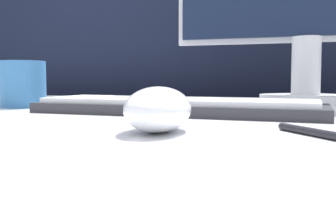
# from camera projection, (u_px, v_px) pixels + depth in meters

# --- Properties ---
(partition_panel) EXTENTS (5.00, 0.03, 1.09)m
(partition_panel) POSITION_uv_depth(u_px,v_px,m) (259.00, 146.00, 1.23)
(partition_panel) COLOR black
(partition_panel) RESTS_ON ground_plane
(computer_mouse_near) EXTENTS (0.08, 0.11, 0.05)m
(computer_mouse_near) POSITION_uv_depth(u_px,v_px,m) (158.00, 109.00, 0.40)
(computer_mouse_near) COLOR white
(computer_mouse_near) RESTS_ON desk
(keyboard) EXTENTS (0.46, 0.16, 0.02)m
(keyboard) POSITION_uv_depth(u_px,v_px,m) (177.00, 106.00, 0.62)
(keyboard) COLOR #28282D
(keyboard) RESTS_ON desk
(mug) EXTENTS (0.08, 0.08, 0.09)m
(mug) POSITION_uv_depth(u_px,v_px,m) (23.00, 84.00, 0.75)
(mug) COLOR teal
(mug) RESTS_ON desk
(pen) EXTENTS (0.10, 0.13, 0.01)m
(pen) POSITION_uv_depth(u_px,v_px,m) (335.00, 136.00, 0.35)
(pen) COLOR black
(pen) RESTS_ON desk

